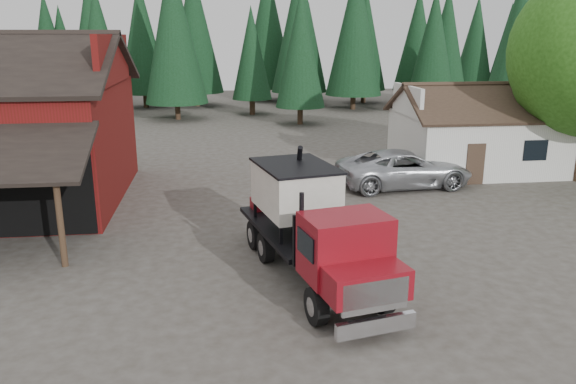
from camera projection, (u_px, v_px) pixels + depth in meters
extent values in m
plane|color=#423C33|center=(249.00, 285.00, 16.20)|extent=(120.00, 120.00, 0.00)
cube|color=maroon|center=(112.00, 59.00, 23.52)|extent=(0.25, 7.00, 2.00)
cylinder|color=#382619|center=(61.00, 224.00, 17.14)|extent=(0.20, 0.20, 2.80)
cube|color=silver|center=(478.00, 142.00, 29.81)|extent=(8.00, 6.00, 3.00)
cube|color=#38281E|center=(495.00, 102.00, 27.77)|extent=(8.60, 3.42, 1.80)
cube|color=#38281E|center=(469.00, 96.00, 30.64)|extent=(8.60, 3.42, 1.80)
cube|color=silver|center=(408.00, 100.00, 28.71)|extent=(0.20, 4.20, 1.50)
cube|color=silver|center=(553.00, 98.00, 29.70)|extent=(0.20, 4.20, 1.50)
cube|color=#38281E|center=(475.00, 164.00, 26.88)|extent=(0.90, 0.06, 2.00)
cube|color=black|center=(535.00, 150.00, 27.08)|extent=(1.20, 0.06, 1.00)
sphere|color=#225212|center=(560.00, 77.00, 27.11)|extent=(4.40, 4.40, 4.40)
cylinder|color=#382619|center=(300.00, 114.00, 45.38)|extent=(0.44, 0.44, 1.60)
cone|color=black|center=(301.00, 49.00, 44.01)|extent=(3.96, 3.96, 9.00)
cylinder|color=#382619|center=(511.00, 118.00, 43.52)|extent=(0.44, 0.44, 1.60)
cone|color=black|center=(520.00, 36.00, 41.88)|extent=(4.84, 4.84, 11.00)
cylinder|color=#382619|center=(178.00, 110.00, 47.97)|extent=(0.44, 0.44, 1.60)
cone|color=black|center=(174.00, 30.00, 46.20)|extent=(5.28, 5.28, 12.00)
cylinder|color=black|center=(316.00, 306.00, 13.89)|extent=(0.51, 1.01, 0.97)
cylinder|color=black|center=(383.00, 295.00, 14.48)|extent=(0.51, 1.01, 0.97)
cylinder|color=black|center=(266.00, 247.00, 17.73)|extent=(0.51, 1.01, 0.97)
cylinder|color=black|center=(320.00, 241.00, 18.33)|extent=(0.51, 1.01, 0.97)
cylinder|color=black|center=(255.00, 235.00, 18.85)|extent=(0.51, 1.01, 0.97)
cylinder|color=black|center=(306.00, 229.00, 19.45)|extent=(0.51, 1.01, 0.97)
cube|color=black|center=(309.00, 249.00, 16.65)|extent=(2.54, 7.62, 0.35)
cube|color=silver|center=(376.00, 326.00, 12.95)|extent=(2.02, 0.58, 0.40)
cube|color=silver|center=(375.00, 296.00, 12.84)|extent=(1.66, 0.44, 0.79)
cube|color=maroon|center=(365.00, 282.00, 13.28)|extent=(2.18, 1.54, 0.75)
cube|color=maroon|center=(345.00, 246.00, 14.19)|extent=(2.38, 1.91, 1.63)
cube|color=black|center=(358.00, 246.00, 13.48)|extent=(1.82, 0.46, 0.79)
cylinder|color=black|center=(301.00, 222.00, 14.50)|extent=(0.15, 0.15, 1.59)
cube|color=black|center=(331.00, 236.00, 15.00)|extent=(2.13, 0.56, 1.41)
cube|color=black|center=(295.00, 228.00, 17.71)|extent=(3.27, 5.47, 0.14)
cube|color=silver|center=(295.00, 188.00, 17.36)|extent=(2.59, 3.27, 1.41)
cone|color=silver|center=(295.00, 216.00, 17.60)|extent=(2.30, 2.30, 0.62)
cube|color=black|center=(295.00, 166.00, 17.16)|extent=(2.70, 3.37, 0.07)
cylinder|color=black|center=(297.00, 180.00, 18.67)|extent=(0.26, 1.96, 2.69)
cube|color=maroon|center=(260.00, 204.00, 19.39)|extent=(0.67, 0.80, 0.40)
cylinder|color=silver|center=(369.00, 271.00, 15.32)|extent=(0.67, 0.97, 0.49)
imported|color=#B8BAC0|center=(405.00, 169.00, 26.50)|extent=(6.57, 3.49, 1.76)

